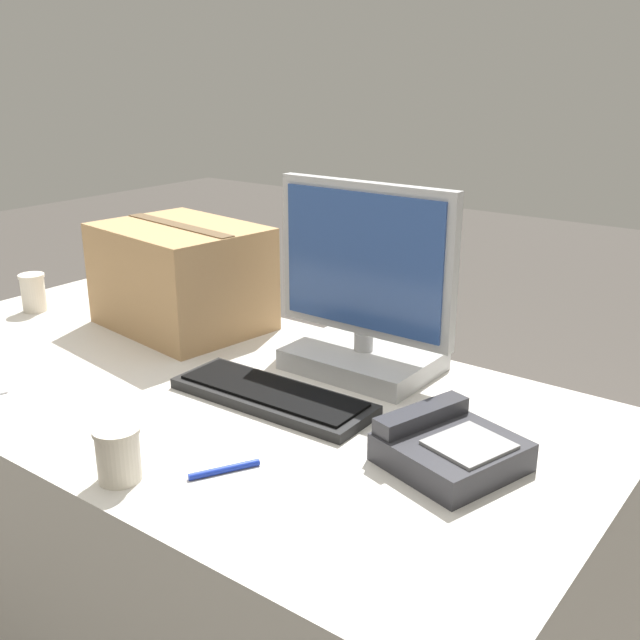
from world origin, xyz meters
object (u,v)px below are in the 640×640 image
at_px(keyboard, 272,395).
at_px(cardboard_box, 182,277).
at_px(paper_cup_left, 33,292).
at_px(pen_marker, 224,469).
at_px(monitor, 364,304).
at_px(desk_phone, 449,448).
at_px(paper_cup_right, 118,454).

xyz_separation_m(keyboard, cardboard_box, (-0.50, 0.22, 0.12)).
bearing_deg(paper_cup_left, cardboard_box, 21.36).
xyz_separation_m(keyboard, pen_marker, (0.12, -0.27, -0.01)).
xyz_separation_m(paper_cup_left, pen_marker, (1.05, -0.33, -0.05)).
bearing_deg(pen_marker, monitor, -143.94).
distance_m(monitor, cardboard_box, 0.56).
xyz_separation_m(desk_phone, cardboard_box, (-0.92, 0.24, 0.10)).
xyz_separation_m(keyboard, paper_cup_right, (-0.01, -0.39, 0.04)).
bearing_deg(desk_phone, monitor, 159.59).
height_order(desk_phone, cardboard_box, cardboard_box).
distance_m(cardboard_box, pen_marker, 0.80).
height_order(desk_phone, pen_marker, desk_phone).
relative_size(paper_cup_right, cardboard_box, 0.21).
distance_m(keyboard, pen_marker, 0.30).
bearing_deg(pen_marker, desk_phone, 160.23).
xyz_separation_m(keyboard, desk_phone, (0.42, -0.01, 0.02)).
bearing_deg(cardboard_box, paper_cup_right, -51.23).
bearing_deg(monitor, paper_cup_right, -95.34).
bearing_deg(paper_cup_left, desk_phone, -2.83).
height_order(monitor, paper_cup_left, monitor).
xyz_separation_m(desk_phone, paper_cup_right, (-0.42, -0.38, 0.02)).
height_order(keyboard, desk_phone, desk_phone).
height_order(desk_phone, paper_cup_left, paper_cup_left).
height_order(monitor, keyboard, monitor).
distance_m(desk_phone, cardboard_box, 0.95).
relative_size(desk_phone, paper_cup_right, 2.69).
xyz_separation_m(desk_phone, pen_marker, (-0.29, -0.26, -0.03)).
bearing_deg(pen_marker, paper_cup_right, -16.88).
xyz_separation_m(monitor, paper_cup_right, (-0.06, -0.65, -0.11)).
height_order(paper_cup_left, pen_marker, paper_cup_left).
distance_m(paper_cup_right, pen_marker, 0.18).
relative_size(paper_cup_left, pen_marker, 0.93).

